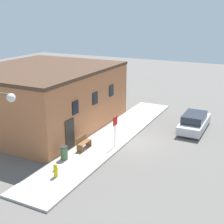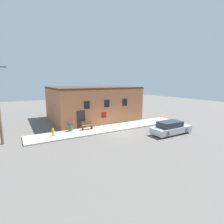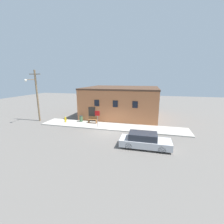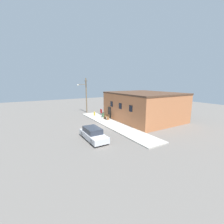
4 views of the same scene
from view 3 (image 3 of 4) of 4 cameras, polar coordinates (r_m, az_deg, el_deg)
ground_plane at (r=18.40m, az=-1.26°, el=-7.08°), size 80.00×80.00×0.00m
sidewalk at (r=19.74m, az=-0.12°, el=-5.48°), size 19.18×2.98×0.13m
brick_building at (r=25.26m, az=3.72°, el=3.99°), size 11.58×9.91×4.81m
fire_hydrant at (r=22.25m, az=-17.33°, el=-2.73°), size 0.48×0.23×0.79m
stop_sign at (r=18.78m, az=-5.60°, el=-1.52°), size 0.62×0.06×2.16m
bench at (r=21.05m, az=-7.35°, el=-3.00°), size 1.21×0.44×0.90m
trash_bin at (r=22.01m, az=-11.70°, el=-2.45°), size 0.47×0.47×0.87m
utility_pole at (r=24.21m, az=-26.88°, el=6.12°), size 1.80×2.06×7.39m
parked_car at (r=14.23m, az=12.27°, el=-10.60°), size 4.58×1.75×1.41m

